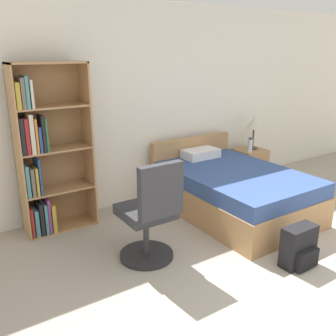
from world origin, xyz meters
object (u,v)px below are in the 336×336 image
(nightstand, at_px, (249,165))
(backpack_black, at_px, (299,247))
(bed, at_px, (231,190))
(office_chair, at_px, (151,216))
(table_lamp, at_px, (254,124))
(water_bottle, at_px, (250,145))
(bookshelf, at_px, (45,155))

(nightstand, relative_size, backpack_black, 1.27)
(bed, relative_size, nightstand, 3.72)
(office_chair, height_order, table_lamp, office_chair)
(bed, distance_m, office_chair, 1.56)
(backpack_black, bearing_deg, nightstand, 56.07)
(office_chair, relative_size, table_lamp, 2.07)
(nightstand, relative_size, water_bottle, 2.33)
(bed, height_order, backpack_black, bed)
(bed, bearing_deg, nightstand, 34.61)
(water_bottle, bearing_deg, table_lamp, 32.88)
(table_lamp, relative_size, backpack_black, 1.25)
(table_lamp, bearing_deg, bed, -146.30)
(nightstand, height_order, table_lamp, table_lamp)
(backpack_black, bearing_deg, table_lamp, 55.11)
(bed, distance_m, water_bottle, 1.15)
(water_bottle, bearing_deg, bed, -146.14)
(bed, bearing_deg, water_bottle, 33.86)
(office_chair, xyz_separation_m, water_bottle, (2.39, 1.08, 0.13))
(office_chair, bearing_deg, water_bottle, 24.21)
(nightstand, height_order, water_bottle, water_bottle)
(office_chair, distance_m, backpack_black, 1.46)
(bookshelf, bearing_deg, office_chair, -63.09)
(nightstand, bearing_deg, bookshelf, 179.30)
(bookshelf, distance_m, backpack_black, 2.82)
(bookshelf, distance_m, nightstand, 3.20)
(bookshelf, height_order, nightstand, bookshelf)
(nightstand, bearing_deg, table_lamp, 15.33)
(bed, height_order, table_lamp, table_lamp)
(nightstand, bearing_deg, bed, -145.39)
(bookshelf, height_order, water_bottle, bookshelf)
(table_lamp, bearing_deg, office_chair, -155.12)
(bookshelf, distance_m, table_lamp, 3.20)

